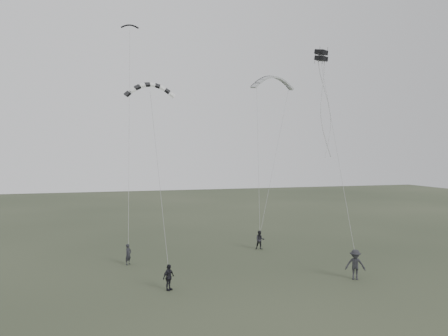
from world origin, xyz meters
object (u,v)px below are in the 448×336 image
object	(u,v)px
kite_pale_large	(273,77)
flyer_center	(169,277)
flyer_right	(260,240)
flyer_left	(128,254)
flyer_far	(355,265)
kite_dark_small	(130,25)
kite_striped	(150,85)
kite_box	(321,55)

from	to	relation	value
kite_pale_large	flyer_center	bearing A→B (deg)	-135.40
flyer_right	flyer_center	world-z (taller)	flyer_right
flyer_right	kite_pale_large	bearing A→B (deg)	71.69
flyer_left	kite_pale_large	world-z (taller)	kite_pale_large
flyer_far	kite_pale_large	bearing A→B (deg)	117.57
flyer_left	kite_dark_small	distance (m)	19.04
flyer_left	kite_dark_small	bearing A→B (deg)	36.44
flyer_center	kite_pale_large	distance (m)	24.54
flyer_far	flyer_left	bearing A→B (deg)	-179.60
flyer_right	kite_striped	world-z (taller)	kite_striped
flyer_center	kite_box	size ratio (longest dim) A/B	2.09
flyer_left	flyer_far	bearing A→B (deg)	-76.68
flyer_left	kite_box	bearing A→B (deg)	-63.91
flyer_left	kite_pale_large	xyz separation A→B (m)	(14.66, 7.85, 15.03)
kite_dark_small	kite_box	size ratio (longest dim) A/B	1.92
kite_striped	kite_pale_large	bearing A→B (deg)	39.30
flyer_center	flyer_far	size ratio (longest dim) A/B	0.80
flyer_right	flyer_far	distance (m)	10.47
flyer_center	kite_striped	bearing A→B (deg)	55.26
kite_dark_small	kite_pale_large	xyz separation A→B (m)	(14.07, 2.59, -3.26)
flyer_far	kite_striped	size ratio (longest dim) A/B	0.57
flyer_left	flyer_right	bearing A→B (deg)	-36.33
flyer_left	flyer_right	size ratio (longest dim) A/B	0.95
flyer_far	kite_box	size ratio (longest dim) A/B	2.61
flyer_center	kite_pale_large	bearing A→B (deg)	8.86
flyer_left	flyer_far	world-z (taller)	flyer_far
flyer_far	kite_striped	bearing A→B (deg)	-176.01
flyer_center	kite_striped	size ratio (longest dim) A/B	0.46
kite_pale_large	kite_box	size ratio (longest dim) A/B	5.90
flyer_center	kite_box	distance (m)	18.78
kite_box	flyer_left	bearing A→B (deg)	130.31
flyer_right	flyer_left	bearing A→B (deg)	-156.11
flyer_far	kite_box	distance (m)	14.86
flyer_right	flyer_far	bearing A→B (deg)	-61.25
kite_striped	flyer_left	bearing A→B (deg)	131.69
flyer_right	kite_dark_small	bearing A→B (deg)	176.65
kite_dark_small	flyer_left	bearing A→B (deg)	-90.51
flyer_far	kite_dark_small	distance (m)	26.09
flyer_right	kite_striped	xyz separation A→B (m)	(-9.72, -3.97, 12.24)
flyer_far	kite_pale_large	world-z (taller)	kite_pale_large
flyer_right	flyer_center	size ratio (longest dim) A/B	1.02
flyer_left	kite_dark_small	xyz separation A→B (m)	(0.59, 5.26, 18.29)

